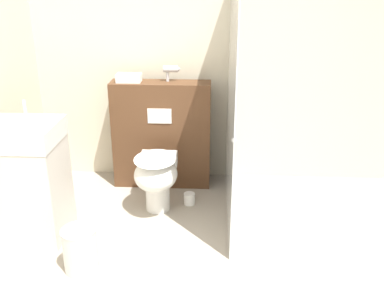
{
  "coord_description": "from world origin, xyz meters",
  "views": [
    {
      "loc": [
        0.4,
        -1.96,
        1.94
      ],
      "look_at": [
        0.23,
        1.26,
        0.67
      ],
      "focal_mm": 40.0,
      "sensor_mm": 36.0,
      "label": 1
    }
  ],
  "objects_px": {
    "sink_vanity": "(28,181)",
    "waste_bin": "(80,250)",
    "toilet": "(156,176)",
    "hair_drier": "(171,70)"
  },
  "relations": [
    {
      "from": "toilet",
      "to": "sink_vanity",
      "type": "xyz_separation_m",
      "value": [
        -0.94,
        -0.4,
        0.13
      ]
    },
    {
      "from": "sink_vanity",
      "to": "hair_drier",
      "type": "relative_size",
      "value": 6.6
    },
    {
      "from": "sink_vanity",
      "to": "waste_bin",
      "type": "xyz_separation_m",
      "value": [
        0.51,
        -0.43,
        -0.31
      ]
    },
    {
      "from": "toilet",
      "to": "sink_vanity",
      "type": "relative_size",
      "value": 0.5
    },
    {
      "from": "sink_vanity",
      "to": "waste_bin",
      "type": "bearing_deg",
      "value": -40.08
    },
    {
      "from": "sink_vanity",
      "to": "hair_drier",
      "type": "distance_m",
      "value": 1.58
    },
    {
      "from": "hair_drier",
      "to": "waste_bin",
      "type": "relative_size",
      "value": 0.5
    },
    {
      "from": "toilet",
      "to": "hair_drier",
      "type": "bearing_deg",
      "value": 82.24
    },
    {
      "from": "waste_bin",
      "to": "toilet",
      "type": "bearing_deg",
      "value": 62.59
    },
    {
      "from": "sink_vanity",
      "to": "hair_drier",
      "type": "bearing_deg",
      "value": 44.38
    }
  ]
}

